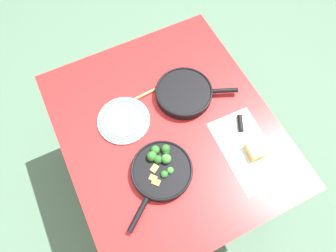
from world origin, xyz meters
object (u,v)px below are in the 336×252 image
(wooden_spoon, at_px, (152,91))
(cheese_block, at_px, (255,150))
(grater_knife, at_px, (241,134))
(skillet_broccoli, at_px, (161,170))
(skillet_eggs, at_px, (184,93))
(dinner_plate_stack, at_px, (124,120))

(wooden_spoon, relative_size, cheese_block, 4.26)
(grater_knife, bearing_deg, cheese_block, 28.94)
(grater_knife, bearing_deg, skillet_broccoli, -64.45)
(skillet_eggs, xyz_separation_m, grater_knife, (0.32, 0.15, -0.02))
(cheese_block, bearing_deg, grater_knife, -177.14)
(skillet_broccoli, bearing_deg, dinner_plate_stack, -117.51)
(skillet_eggs, bearing_deg, grater_knife, -41.77)
(skillet_broccoli, relative_size, grater_knife, 1.47)
(skillet_eggs, relative_size, wooden_spoon, 1.06)
(wooden_spoon, height_order, dinner_plate_stack, dinner_plate_stack)
(wooden_spoon, height_order, cheese_block, cheese_block)
(skillet_broccoli, height_order, dinner_plate_stack, skillet_broccoli)
(cheese_block, bearing_deg, dinner_plate_stack, -130.90)
(skillet_broccoli, distance_m, skillet_eggs, 0.42)
(skillet_broccoli, xyz_separation_m, dinner_plate_stack, (-0.32, -0.05, -0.01))
(skillet_eggs, relative_size, grater_knife, 1.54)
(cheese_block, bearing_deg, skillet_eggs, -160.16)
(skillet_eggs, height_order, dinner_plate_stack, skillet_eggs)
(skillet_eggs, bearing_deg, dinner_plate_stack, -156.95)
(skillet_eggs, bearing_deg, cheese_block, -46.70)
(skillet_broccoli, height_order, wooden_spoon, skillet_broccoli)
(wooden_spoon, relative_size, dinner_plate_stack, 1.46)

